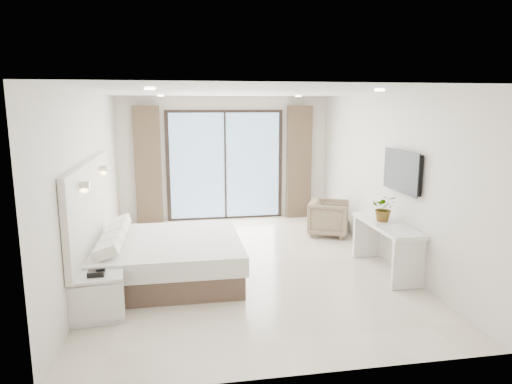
# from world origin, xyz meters

# --- Properties ---
(ground) EXTENTS (6.20, 6.20, 0.00)m
(ground) POSITION_xyz_m (0.00, 0.00, 0.00)
(ground) COLOR beige
(ground) RESTS_ON ground
(room_shell) EXTENTS (4.62, 6.22, 2.72)m
(room_shell) POSITION_xyz_m (-0.20, 0.70, 1.58)
(room_shell) COLOR silver
(room_shell) RESTS_ON ground
(bed) EXTENTS (2.12, 2.02, 0.73)m
(bed) POSITION_xyz_m (-1.25, -0.38, 0.31)
(bed) COLOR brown
(bed) RESTS_ON ground
(nightstand) EXTENTS (0.66, 0.56, 0.55)m
(nightstand) POSITION_xyz_m (-2.02, -1.54, 0.28)
(nightstand) COLOR silver
(nightstand) RESTS_ON ground
(phone) EXTENTS (0.19, 0.15, 0.06)m
(phone) POSITION_xyz_m (-2.01, -1.60, 0.59)
(phone) COLOR black
(phone) RESTS_ON nightstand
(console_desk) EXTENTS (0.48, 1.54, 0.77)m
(console_desk) POSITION_xyz_m (2.04, -0.67, 0.56)
(console_desk) COLOR silver
(console_desk) RESTS_ON ground
(plant) EXTENTS (0.49, 0.51, 0.32)m
(plant) POSITION_xyz_m (2.04, -0.56, 0.93)
(plant) COLOR #33662D
(plant) RESTS_ON console_desk
(armchair) EXTENTS (0.92, 0.94, 0.75)m
(armchair) POSITION_xyz_m (1.85, 1.41, 0.38)
(armchair) COLOR #9A8664
(armchair) RESTS_ON ground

